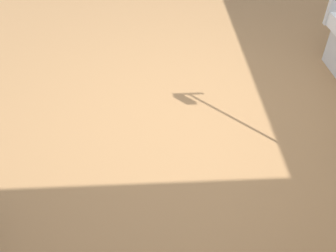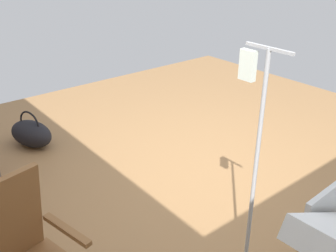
{
  "view_description": "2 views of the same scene",
  "coord_description": "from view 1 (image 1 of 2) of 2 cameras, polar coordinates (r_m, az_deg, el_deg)",
  "views": [
    {
      "loc": [
        0.37,
        2.34,
        2.13
      ],
      "look_at": [
        0.29,
        0.74,
        0.68
      ],
      "focal_mm": 40.23,
      "sensor_mm": 36.0,
      "label": 1
    },
    {
      "loc": [
        -2.32,
        2.34,
        2.14
      ],
      "look_at": [
        -0.16,
        0.59,
        0.81
      ],
      "focal_mm": 41.36,
      "sensor_mm": 36.0,
      "label": 2
    }
  ],
  "objects": [
    {
      "name": "ground_plane",
      "position": [
        3.19,
        4.53,
        -0.1
      ],
      "size": [
        6.61,
        6.61,
        0.0
      ],
      "primitive_type": "plane",
      "color": "#9E7247"
    }
  ]
}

